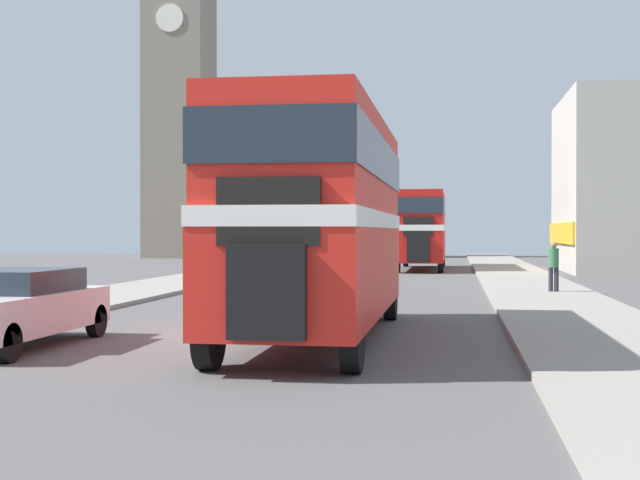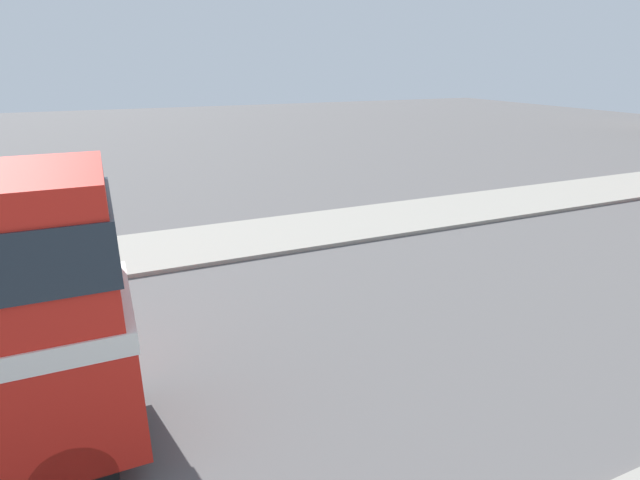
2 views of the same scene
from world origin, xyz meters
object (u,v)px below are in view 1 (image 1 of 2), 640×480
(bus_distant, at_px, (422,224))
(church_tower, at_px, (179,29))
(car_parked_near, at_px, (16,306))
(pedestrian_walking, at_px, (554,263))
(double_decker_bus, at_px, (320,208))

(bus_distant, distance_m, church_tower, 31.77)
(car_parked_near, xyz_separation_m, pedestrian_walking, (10.95, 14.81, 0.30))
(bus_distant, relative_size, car_parked_near, 2.26)
(church_tower, bearing_deg, bus_distant, -44.65)
(car_parked_near, distance_m, church_tower, 57.40)
(bus_distant, distance_m, car_parked_near, 34.12)
(car_parked_near, bearing_deg, pedestrian_walking, 53.51)
(double_decker_bus, height_order, church_tower, church_tower)
(church_tower, bearing_deg, car_parked_near, -75.53)
(double_decker_bus, relative_size, bus_distant, 0.99)
(double_decker_bus, distance_m, pedestrian_walking, 14.13)
(pedestrian_walking, bearing_deg, double_decker_bus, -114.20)
(bus_distant, distance_m, pedestrian_walking, 19.42)
(double_decker_bus, height_order, car_parked_near, double_decker_bus)
(car_parked_near, relative_size, pedestrian_walking, 2.74)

